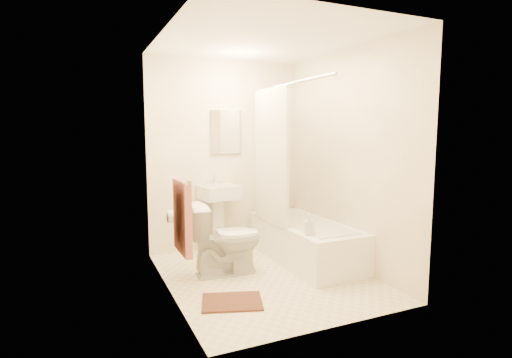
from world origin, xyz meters
name	(u,v)px	position (x,y,z in m)	size (l,w,h in m)	color
floor	(266,276)	(0.00, 0.00, 0.00)	(2.40, 2.40, 0.00)	beige
ceiling	(266,40)	(0.00, 0.00, 2.40)	(2.40, 2.40, 0.00)	white
wall_back	(226,155)	(0.00, 1.20, 1.20)	(2.00, 0.02, 2.40)	beige
wall_left	(167,166)	(-1.00, 0.00, 1.20)	(0.02, 2.40, 2.40)	beige
wall_right	(347,159)	(1.00, 0.00, 1.20)	(0.02, 2.40, 2.40)	beige
mirror	(226,132)	(0.00, 1.18, 1.50)	(0.40, 0.03, 0.55)	white
curtain_rod	(288,84)	(0.30, 0.10, 2.00)	(0.03, 0.03, 1.70)	silver
shower_curtain	(271,156)	(0.30, 0.50, 1.22)	(0.04, 0.80, 1.55)	silver
towel_bar	(178,179)	(-0.96, -0.25, 1.10)	(0.02, 0.02, 0.60)	silver
towel	(182,216)	(-0.93, -0.25, 0.78)	(0.06, 0.45, 0.66)	#CC7266
toilet_paper	(173,216)	(-0.93, 0.12, 0.70)	(0.12, 0.12, 0.11)	white
toilet	(226,239)	(-0.35, 0.26, 0.38)	(0.43, 0.77, 0.75)	white
sink	(219,215)	(-0.15, 1.06, 0.46)	(0.46, 0.37, 0.91)	silver
bathtub	(305,241)	(0.65, 0.29, 0.23)	(0.70, 1.61, 0.45)	white
bath_mat	(232,302)	(-0.55, -0.46, 0.01)	(0.53, 0.40, 0.02)	#542D25
soap_bottle	(309,224)	(0.40, -0.19, 0.56)	(0.10, 0.10, 0.21)	white
scrub_brush	(278,211)	(0.61, 0.90, 0.47)	(0.07, 0.22, 0.04)	#289D59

